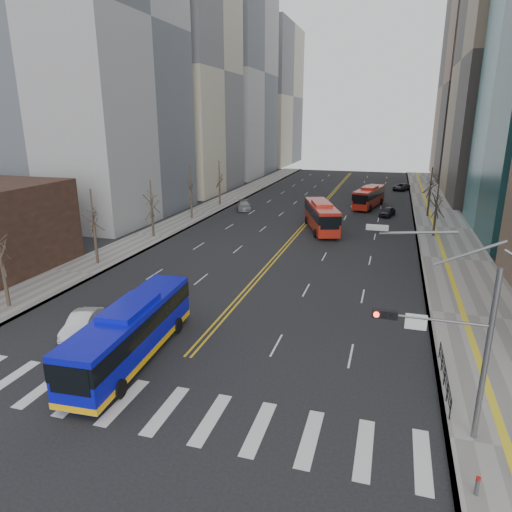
# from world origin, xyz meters

# --- Properties ---
(ground) EXTENTS (220.00, 220.00, 0.00)m
(ground) POSITION_xyz_m (0.00, 0.00, 0.00)
(ground) COLOR black
(sidewalk_right) EXTENTS (7.00, 130.00, 0.15)m
(sidewalk_right) POSITION_xyz_m (17.50, 45.00, 0.07)
(sidewalk_right) COLOR slate
(sidewalk_right) RESTS_ON ground
(sidewalk_left) EXTENTS (5.00, 130.00, 0.15)m
(sidewalk_left) POSITION_xyz_m (-16.50, 45.00, 0.07)
(sidewalk_left) COLOR slate
(sidewalk_left) RESTS_ON ground
(crosswalk) EXTENTS (26.70, 4.00, 0.01)m
(crosswalk) POSITION_xyz_m (0.00, 0.00, 0.01)
(crosswalk) COLOR silver
(crosswalk) RESTS_ON ground
(centerline) EXTENTS (0.55, 100.00, 0.01)m
(centerline) POSITION_xyz_m (0.00, 55.00, 0.01)
(centerline) COLOR gold
(centerline) RESTS_ON ground
(office_towers) EXTENTS (83.00, 134.00, 58.00)m
(office_towers) POSITION_xyz_m (0.12, 68.51, 23.92)
(office_towers) COLOR gray
(office_towers) RESTS_ON ground
(signal_mast) EXTENTS (5.37, 0.37, 9.39)m
(signal_mast) POSITION_xyz_m (13.77, 2.00, 4.86)
(signal_mast) COLOR slate
(signal_mast) RESTS_ON ground
(pedestrian_railing) EXTENTS (0.06, 6.06, 1.02)m
(pedestrian_railing) POSITION_xyz_m (14.30, 6.00, 0.82)
(pedestrian_railing) COLOR black
(pedestrian_railing) RESTS_ON sidewalk_right
(street_trees) EXTENTS (35.20, 47.20, 7.60)m
(street_trees) POSITION_xyz_m (-7.18, 34.55, 4.87)
(street_trees) COLOR #2F231C
(street_trees) RESTS_ON ground
(blue_bus) EXTENTS (3.31, 12.00, 3.46)m
(blue_bus) POSITION_xyz_m (-2.99, 4.00, 1.81)
(blue_bus) COLOR #0C0FB6
(blue_bus) RESTS_ON ground
(red_bus_near) EXTENTS (6.17, 11.64, 3.61)m
(red_bus_near) POSITION_xyz_m (2.53, 39.51, 2.01)
(red_bus_near) COLOR #A91F12
(red_bus_near) RESTS_ON ground
(red_bus_far) EXTENTS (4.56, 10.81, 3.36)m
(red_bus_far) POSITION_xyz_m (7.40, 57.19, 1.87)
(red_bus_far) COLOR #A91F12
(red_bus_far) RESTS_ON ground
(car_white) EXTENTS (2.38, 4.39, 1.37)m
(car_white) POSITION_xyz_m (-8.00, 6.00, 0.69)
(car_white) COLOR silver
(car_white) RESTS_ON ground
(car_dark_mid) EXTENTS (2.55, 4.20, 1.34)m
(car_dark_mid) POSITION_xyz_m (10.42, 50.80, 0.67)
(car_dark_mid) COLOR black
(car_dark_mid) RESTS_ON ground
(car_silver) EXTENTS (3.47, 5.14, 1.38)m
(car_silver) POSITION_xyz_m (-10.96, 49.29, 0.69)
(car_silver) COLOR gray
(car_silver) RESTS_ON ground
(car_dark_far) EXTENTS (3.70, 5.24, 1.33)m
(car_dark_far) POSITION_xyz_m (12.50, 77.52, 0.66)
(car_dark_far) COLOR black
(car_dark_far) RESTS_ON ground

